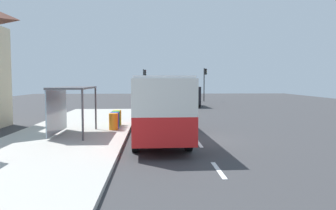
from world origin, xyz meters
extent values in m
cube|color=#38383A|center=(0.00, 14.00, -0.02)|extent=(56.00, 92.00, 0.04)
cube|color=#ADAAA3|center=(-6.40, 2.00, 0.09)|extent=(6.20, 30.00, 0.18)
cube|color=silver|center=(0.25, -6.00, 0.01)|extent=(0.16, 2.20, 0.01)
cube|color=silver|center=(0.25, -1.00, 0.01)|extent=(0.16, 2.20, 0.01)
cube|color=silver|center=(0.25, 4.00, 0.01)|extent=(0.16, 2.20, 0.01)
cube|color=silver|center=(0.25, 9.00, 0.01)|extent=(0.16, 2.20, 0.01)
cube|color=silver|center=(0.25, 14.00, 0.01)|extent=(0.16, 2.20, 0.01)
cube|color=silver|center=(0.25, 19.00, 0.01)|extent=(0.16, 2.20, 0.01)
cube|color=silver|center=(0.25, 24.00, 0.01)|extent=(0.16, 2.20, 0.01)
cube|color=silver|center=(0.25, 29.00, 0.01)|extent=(0.16, 2.20, 0.01)
cube|color=red|center=(-1.70, 0.87, 1.07)|extent=(2.89, 11.08, 1.15)
cube|color=silver|center=(-1.70, 0.87, 2.38)|extent=(2.89, 11.08, 1.45)
cube|color=silver|center=(-1.70, 0.87, 3.15)|extent=(2.76, 10.86, 0.12)
cube|color=black|center=(-1.90, 6.32, 2.30)|extent=(2.30, 0.20, 1.22)
cube|color=black|center=(-2.89, 0.33, 2.30)|extent=(0.39, 8.58, 1.10)
cylinder|color=black|center=(-2.97, 4.73, 0.50)|extent=(0.32, 1.01, 1.00)
cylinder|color=black|center=(-0.71, 4.81, 0.50)|extent=(0.32, 1.01, 1.00)
cylinder|color=black|center=(-2.70, -2.87, 0.50)|extent=(0.32, 1.01, 1.00)
cylinder|color=black|center=(-0.44, -2.79, 0.50)|extent=(0.32, 1.01, 1.00)
cube|color=black|center=(2.20, 22.35, 1.32)|extent=(2.24, 5.29, 1.96)
cube|color=black|center=(2.20, 22.35, 1.66)|extent=(2.18, 3.21, 0.44)
cylinder|color=black|center=(3.19, 20.39, 0.34)|extent=(0.25, 0.69, 0.68)
cylinder|color=black|center=(1.40, 20.31, 0.34)|extent=(0.25, 0.69, 0.68)
cylinder|color=black|center=(3.00, 24.39, 0.34)|extent=(0.25, 0.69, 0.68)
cylinder|color=black|center=(1.21, 24.30, 0.34)|extent=(0.25, 0.69, 0.68)
cube|color=black|center=(2.30, 30.05, 0.62)|extent=(1.83, 4.41, 0.60)
cube|color=black|center=(2.30, 29.85, 1.22)|extent=(1.60, 2.39, 0.60)
cylinder|color=black|center=(1.47, 31.54, 0.32)|extent=(0.20, 0.64, 0.64)
cylinder|color=black|center=(3.11, 31.55, 0.32)|extent=(0.20, 0.64, 0.64)
cylinder|color=black|center=(1.49, 28.54, 0.32)|extent=(0.20, 0.64, 0.64)
cylinder|color=black|center=(3.13, 28.55, 0.32)|extent=(0.20, 0.64, 0.64)
cylinder|color=orange|center=(-4.20, 2.47, 0.66)|extent=(0.52, 0.52, 0.95)
cylinder|color=blue|center=(-4.20, 3.17, 0.66)|extent=(0.52, 0.52, 0.95)
cylinder|color=green|center=(-4.20, 3.87, 0.66)|extent=(0.52, 0.52, 0.95)
cylinder|color=yellow|center=(-4.20, 4.57, 0.66)|extent=(0.52, 0.52, 0.95)
cylinder|color=#2D2D2D|center=(5.40, 31.53, 2.36)|extent=(0.14, 0.14, 4.71)
cube|color=black|center=(5.62, 31.53, 4.21)|extent=(0.24, 0.28, 0.84)
sphere|color=#360606|center=(5.74, 31.53, 4.49)|extent=(0.16, 0.16, 0.16)
sphere|color=#F2B20C|center=(5.74, 31.53, 4.21)|extent=(0.16, 0.16, 0.16)
sphere|color=black|center=(5.74, 31.53, 3.93)|extent=(0.16, 0.16, 0.16)
cylinder|color=#2D2D2D|center=(-3.20, 32.33, 2.29)|extent=(0.14, 0.14, 4.58)
cube|color=black|center=(-2.98, 32.33, 4.08)|extent=(0.24, 0.28, 0.84)
sphere|color=red|center=(-2.86, 32.33, 4.36)|extent=(0.16, 0.16, 0.16)
sphere|color=#3C2C03|center=(-2.86, 32.33, 4.08)|extent=(0.16, 0.16, 0.16)
sphere|color=black|center=(-2.86, 32.33, 3.80)|extent=(0.16, 0.16, 0.16)
cube|color=#4C4C51|center=(-6.10, 0.87, 2.63)|extent=(1.80, 4.00, 0.10)
cube|color=#8CA5B2|center=(-6.95, 0.87, 1.43)|extent=(0.06, 3.80, 2.30)
cylinder|color=#4C4C51|center=(-5.25, -1.03, 1.40)|extent=(0.10, 0.10, 2.44)
cylinder|color=#4C4C51|center=(-5.25, 2.77, 1.40)|extent=(0.10, 0.10, 2.44)
camera|label=1|loc=(-1.98, -17.41, 3.04)|focal=37.08mm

